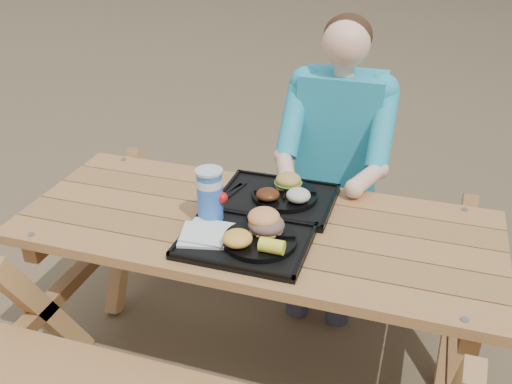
% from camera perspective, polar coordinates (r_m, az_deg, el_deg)
% --- Properties ---
extents(ground, '(60.00, 60.00, 0.00)m').
position_cam_1_polar(ground, '(2.62, -0.00, -17.11)').
color(ground, '#999999').
rests_on(ground, ground).
extents(picnic_table, '(1.80, 1.49, 0.75)m').
position_cam_1_polar(picnic_table, '(2.37, -0.00, -10.78)').
color(picnic_table, '#999999').
rests_on(picnic_table, ground).
extents(tray_near, '(0.45, 0.35, 0.02)m').
position_cam_1_polar(tray_near, '(2.02, -1.05, -4.97)').
color(tray_near, black).
rests_on(tray_near, picnic_table).
extents(tray_far, '(0.45, 0.35, 0.02)m').
position_cam_1_polar(tray_far, '(2.28, 2.10, -0.79)').
color(tray_far, black).
rests_on(tray_far, picnic_table).
extents(plate_near, '(0.26, 0.26, 0.02)m').
position_cam_1_polar(plate_near, '(1.99, 0.40, -4.84)').
color(plate_near, black).
rests_on(plate_near, tray_near).
extents(plate_far, '(0.26, 0.26, 0.02)m').
position_cam_1_polar(plate_far, '(2.27, 2.91, -0.35)').
color(plate_far, black).
rests_on(plate_far, tray_far).
extents(napkin_stack, '(0.20, 0.20, 0.02)m').
position_cam_1_polar(napkin_stack, '(2.04, -5.23, -4.20)').
color(napkin_stack, silver).
rests_on(napkin_stack, tray_near).
extents(soda_cup, '(0.09, 0.09, 0.19)m').
position_cam_1_polar(soda_cup, '(2.10, -4.63, -0.39)').
color(soda_cup, blue).
rests_on(soda_cup, tray_near).
extents(condiment_bbq, '(0.05, 0.05, 0.03)m').
position_cam_1_polar(condiment_bbq, '(2.10, -0.21, -2.70)').
color(condiment_bbq, black).
rests_on(condiment_bbq, tray_near).
extents(condiment_mustard, '(0.05, 0.05, 0.03)m').
position_cam_1_polar(condiment_mustard, '(2.10, 1.48, -2.75)').
color(condiment_mustard, yellow).
rests_on(condiment_mustard, tray_near).
extents(sandwich, '(0.12, 0.12, 0.13)m').
position_cam_1_polar(sandwich, '(1.99, 1.06, -2.37)').
color(sandwich, '#EC9553').
rests_on(sandwich, plate_near).
extents(mac_cheese, '(0.10, 0.10, 0.05)m').
position_cam_1_polar(mac_cheese, '(1.94, -1.87, -4.66)').
color(mac_cheese, yellow).
rests_on(mac_cheese, plate_near).
extents(corn_cob, '(0.09, 0.09, 0.05)m').
position_cam_1_polar(corn_cob, '(1.90, 1.59, -5.42)').
color(corn_cob, '#FFF535').
rests_on(corn_cob, plate_near).
extents(cutlery_far, '(0.05, 0.14, 0.01)m').
position_cam_1_polar(cutlery_far, '(2.33, -2.07, 0.22)').
color(cutlery_far, black).
rests_on(cutlery_far, tray_far).
extents(burger, '(0.10, 0.10, 0.09)m').
position_cam_1_polar(burger, '(2.29, 3.26, 1.52)').
color(burger, gold).
rests_on(burger, plate_far).
extents(baked_beans, '(0.09, 0.09, 0.04)m').
position_cam_1_polar(baked_beans, '(2.21, 1.19, -0.24)').
color(baked_beans, '#4C230F').
rests_on(baked_beans, plate_far).
extents(potato_salad, '(0.09, 0.09, 0.05)m').
position_cam_1_polar(potato_salad, '(2.20, 4.26, -0.33)').
color(potato_salad, beige).
rests_on(potato_salad, plate_far).
extents(diner, '(0.48, 0.84, 1.28)m').
position_cam_1_polar(diner, '(2.78, 8.06, 1.86)').
color(diner, '#1A9EBC').
rests_on(diner, ground).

